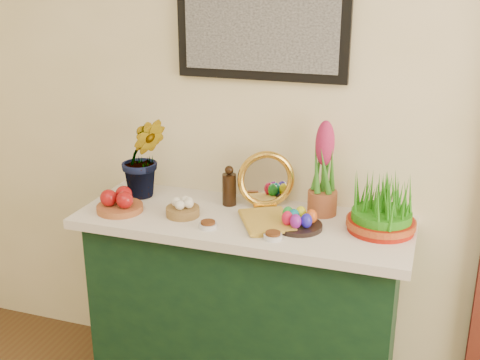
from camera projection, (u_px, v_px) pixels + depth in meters
name	position (u px, v px, depth m)	size (l,w,h in m)	color
sideboard	(244.00, 313.00, 2.68)	(1.30, 0.45, 0.85)	#123319
tablecloth	(244.00, 221.00, 2.53)	(1.40, 0.55, 0.04)	silver
hyacinth_green	(143.00, 145.00, 2.68)	(0.24, 0.21, 0.49)	#337C21
apple_bowl	(120.00, 202.00, 2.57)	(0.25, 0.25, 0.10)	#9E542C
garlic_basket	(183.00, 208.00, 2.53)	(0.16, 0.16, 0.08)	olive
vinegar_cruet	(229.00, 188.00, 2.63)	(0.06, 0.06, 0.18)	black
mirror	(266.00, 180.00, 2.60)	(0.25, 0.16, 0.25)	gold
book	(244.00, 222.00, 2.43)	(0.17, 0.25, 0.03)	gold
spice_dish_left	(208.00, 225.00, 2.41)	(0.07, 0.07, 0.03)	silver
spice_dish_right	(273.00, 236.00, 2.31)	(0.07, 0.07, 0.03)	silver
egg_plate	(298.00, 221.00, 2.40)	(0.21, 0.21, 0.08)	black
hyacinth_pink	(324.00, 173.00, 2.50)	(0.12, 0.12, 0.41)	#9B4F2E
wheatgrass_sabzeh	(382.00, 208.00, 2.36)	(0.27, 0.27, 0.22)	#9B1408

